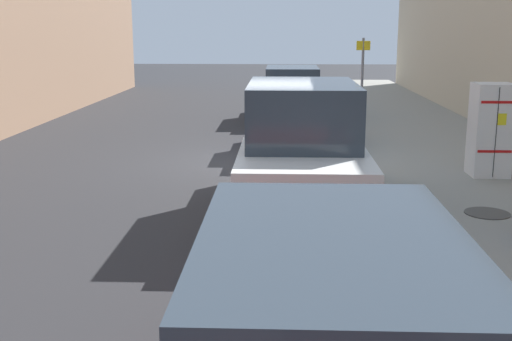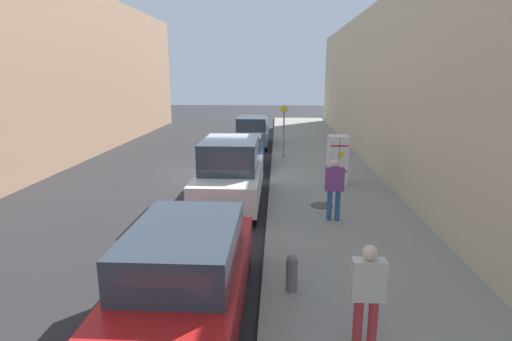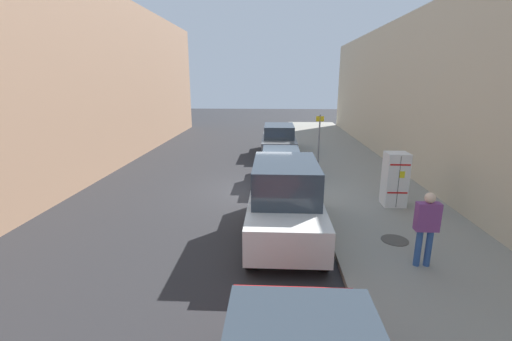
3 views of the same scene
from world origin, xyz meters
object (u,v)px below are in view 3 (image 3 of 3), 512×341
at_px(parked_hatchback_blue, 281,165).
at_px(parked_van_white, 285,200).
at_px(street_sign_post, 319,139).
at_px(parked_suv_gray, 279,139).
at_px(pedestrian_standing_near, 427,224).
at_px(discarded_refrigerator, 395,179).

distance_m(parked_hatchback_blue, parked_van_white, 5.24).
xyz_separation_m(street_sign_post, parked_van_white, (1.80, 6.98, -0.54)).
height_order(parked_hatchback_blue, parked_van_white, parked_van_white).
height_order(parked_suv_gray, parked_van_white, parked_van_white).
height_order(street_sign_post, pedestrian_standing_near, street_sign_post).
bearing_deg(parked_van_white, parked_suv_gray, -90.00).
relative_size(discarded_refrigerator, street_sign_post, 0.70).
bearing_deg(pedestrian_standing_near, street_sign_post, 49.13).
relative_size(parked_suv_gray, parked_hatchback_blue, 1.24).
height_order(pedestrian_standing_near, parked_suv_gray, pedestrian_standing_near).
bearing_deg(parked_hatchback_blue, pedestrian_standing_near, 113.85).
relative_size(street_sign_post, pedestrian_standing_near, 1.48).
distance_m(parked_suv_gray, parked_hatchback_blue, 5.74).
bearing_deg(street_sign_post, parked_suv_gray, -65.72).
bearing_deg(discarded_refrigerator, street_sign_post, -67.77).
height_order(discarded_refrigerator, parked_van_white, parked_van_white).
bearing_deg(parked_hatchback_blue, parked_van_white, 90.00).
xyz_separation_m(discarded_refrigerator, parked_hatchback_blue, (3.74, -2.99, -0.31)).
bearing_deg(parked_hatchback_blue, discarded_refrigerator, 141.36).
height_order(street_sign_post, parked_van_white, street_sign_post).
bearing_deg(parked_hatchback_blue, parked_suv_gray, -90.00).
height_order(discarded_refrigerator, parked_suv_gray, discarded_refrigerator).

